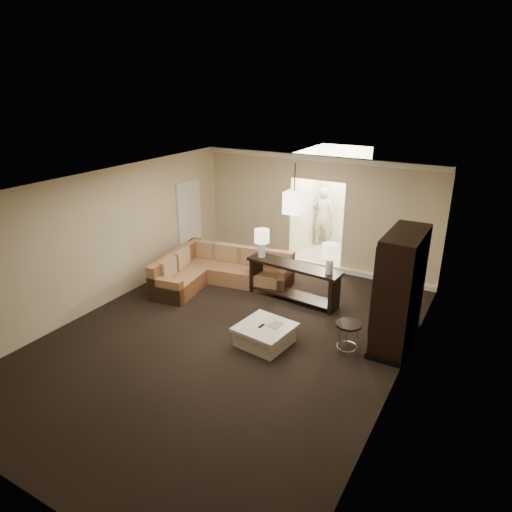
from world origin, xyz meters
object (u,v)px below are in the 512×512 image
Objects in this scene: console_table at (293,279)px; armoire at (399,293)px; drink_table at (348,331)px; person at (323,213)px; sectional_sofa at (218,271)px; coffee_table at (265,334)px.

console_table is 2.48m from armoire.
person is (-2.51, 4.97, 0.54)m from drink_table.
console_table is at bearing -4.71° from sectional_sofa.
coffee_table is at bearing -75.16° from console_table.
person is (-3.14, 4.30, -0.07)m from armoire.
person is at bearing 126.16° from armoire.
person is (-0.81, 3.60, 0.46)m from console_table.
console_table is 3.84× the size of drink_table.
coffee_table is 0.47× the size of console_table.
armoire reaches higher than coffee_table.
coffee_table is 1.91m from console_table.
sectional_sofa is at bearing 141.88° from coffee_table.
coffee_table is (2.19, -1.72, -0.13)m from sectional_sofa.
console_table is at bearing 100.07° from coffee_table.
armoire reaches higher than sectional_sofa.
console_table is at bearing 163.31° from armoire.
console_table reaches higher than coffee_table.
console_table is 2.18m from drink_table.
armoire is at bearing -16.49° from sectional_sofa.
person reaches higher than drink_table.
armoire reaches higher than person.
armoire is (2.00, 1.16, 0.82)m from coffee_table.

